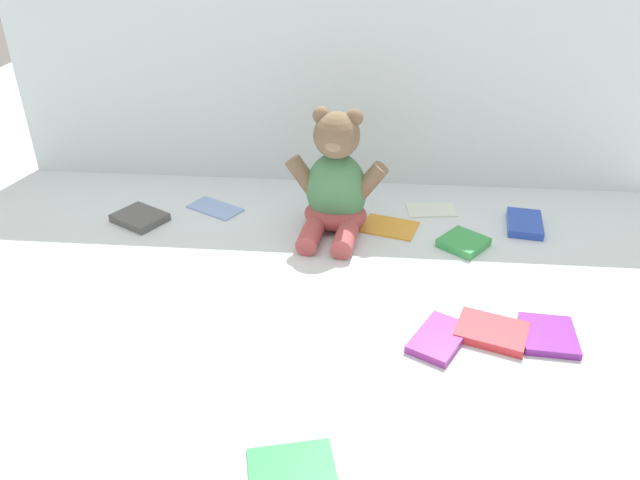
{
  "coord_description": "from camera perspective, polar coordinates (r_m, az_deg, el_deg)",
  "views": [
    {
      "loc": [
        0.1,
        -1.16,
        0.72
      ],
      "look_at": [
        0.01,
        -0.1,
        0.1
      ],
      "focal_mm": 34.14,
      "sensor_mm": 36.0,
      "label": 1
    }
  ],
  "objects": [
    {
      "name": "backdrop_drape",
      "position": [
        1.63,
        1.35,
        15.48
      ],
      "size": [
        1.72,
        0.03,
        0.61
      ],
      "primitive_type": "cube",
      "color": "silver",
      "rests_on": "ground_plane"
    },
    {
      "name": "ground_plane",
      "position": [
        1.37,
        0.04,
        -1.5
      ],
      "size": [
        3.2,
        3.2,
        0.0
      ],
      "primitive_type": "plane",
      "color": "silver"
    },
    {
      "name": "book_case_5",
      "position": [
        0.92,
        -2.61,
        -20.8
      ],
      "size": [
        0.14,
        0.13,
        0.01
      ],
      "primitive_type": "cube",
      "rotation": [
        0.0,
        0.0,
        1.82
      ],
      "color": "#309052",
      "rests_on": "ground_plane"
    },
    {
      "name": "book_case_0",
      "position": [
        1.58,
        10.37,
        2.84
      ],
      "size": [
        0.13,
        0.09,
        0.01
      ],
      "primitive_type": "cube",
      "rotation": [
        0.0,
        0.0,
        4.84
      ],
      "color": "silver",
      "rests_on": "ground_plane"
    },
    {
      "name": "book_case_4",
      "position": [
        1.2,
        20.63,
        -8.35
      ],
      "size": [
        0.1,
        0.12,
        0.01
      ],
      "primitive_type": "cube",
      "rotation": [
        0.0,
        0.0,
        3.07
      ],
      "color": "#7E2796",
      "rests_on": "ground_plane"
    },
    {
      "name": "teddy_bear",
      "position": [
        1.43,
        1.47,
        5.04
      ],
      "size": [
        0.25,
        0.23,
        0.29
      ],
      "rotation": [
        0.0,
        0.0,
        -0.12
      ],
      "color": "#4C8C59",
      "rests_on": "ground_plane"
    },
    {
      "name": "book_case_8",
      "position": [
        1.18,
        15.78,
        -8.27
      ],
      "size": [
        0.15,
        0.13,
        0.02
      ],
      "primitive_type": "cube",
      "rotation": [
        0.0,
        0.0,
        1.24
      ],
      "color": "red",
      "rests_on": "ground_plane"
    },
    {
      "name": "book_case_7",
      "position": [
        1.49,
        6.53,
        1.29
      ],
      "size": [
        0.15,
        0.13,
        0.01
      ],
      "primitive_type": "cube",
      "rotation": [
        0.0,
        0.0,
        4.43
      ],
      "color": "gold",
      "rests_on": "ground_plane"
    },
    {
      "name": "book_case_2",
      "position": [
        1.14,
        11.11,
        -9.02
      ],
      "size": [
        0.13,
        0.15,
        0.01
      ],
      "primitive_type": "cube",
      "rotation": [
        0.0,
        0.0,
        5.78
      ],
      "color": "purple",
      "rests_on": "ground_plane"
    },
    {
      "name": "book_case_6",
      "position": [
        1.56,
        18.63,
        1.48
      ],
      "size": [
        0.1,
        0.14,
        0.02
      ],
      "primitive_type": "cube",
      "rotation": [
        0.0,
        0.0,
        6.14
      ],
      "color": "blue",
      "rests_on": "ground_plane"
    },
    {
      "name": "book_case_3",
      "position": [
        1.59,
        -9.81,
        3.02
      ],
      "size": [
        0.15,
        0.13,
        0.01
      ],
      "primitive_type": "cube",
      "rotation": [
        0.0,
        0.0,
        1.06
      ],
      "color": "#87ABE7",
      "rests_on": "ground_plane"
    },
    {
      "name": "book_case_9",
      "position": [
        1.57,
        -16.53,
        2.02
      ],
      "size": [
        0.15,
        0.14,
        0.02
      ],
      "primitive_type": "cube",
      "rotation": [
        0.0,
        0.0,
        4.19
      ],
      "color": "#4F4F4F",
      "rests_on": "ground_plane"
    },
    {
      "name": "book_case_1",
      "position": [
        1.43,
        13.29,
        -0.23
      ],
      "size": [
        0.13,
        0.13,
        0.02
      ],
      "primitive_type": "cube",
      "rotation": [
        0.0,
        0.0,
        0.9
      ],
      "color": "green",
      "rests_on": "ground_plane"
    }
  ]
}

